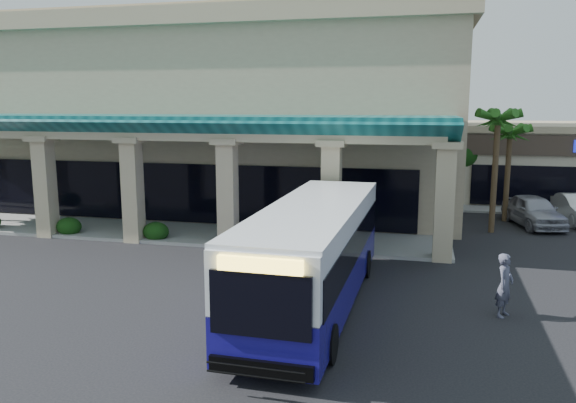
% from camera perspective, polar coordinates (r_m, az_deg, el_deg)
% --- Properties ---
extents(ground, '(110.00, 110.00, 0.00)m').
position_cam_1_polar(ground, '(19.10, -2.72, -9.01)').
color(ground, black).
extents(main_building, '(30.80, 14.80, 11.35)m').
position_cam_1_polar(main_building, '(35.83, -8.01, 8.97)').
color(main_building, tan).
rests_on(main_building, ground).
extents(arcade, '(30.00, 6.20, 5.70)m').
position_cam_1_polar(arcade, '(27.67, -14.85, 2.63)').
color(arcade, '#0D4C4E').
rests_on(arcade, ground).
extents(palm_0, '(2.40, 2.40, 6.60)m').
position_cam_1_polar(palm_0, '(28.69, 20.31, 3.50)').
color(palm_0, '#215817').
rests_on(palm_0, ground).
extents(palm_1, '(2.40, 2.40, 5.80)m').
position_cam_1_polar(palm_1, '(31.82, 21.44, 3.27)').
color(palm_1, '#215817').
rests_on(palm_1, ground).
extents(broadleaf_tree, '(2.60, 2.60, 4.81)m').
position_cam_1_polar(broadleaf_tree, '(36.62, 17.25, 3.51)').
color(broadleaf_tree, black).
rests_on(broadleaf_tree, ground).
extents(transit_bus, '(2.90, 11.48, 3.19)m').
position_cam_1_polar(transit_bus, '(17.26, 2.67, -5.55)').
color(transit_bus, navy).
rests_on(transit_bus, ground).
extents(pedestrian, '(0.72, 0.82, 1.89)m').
position_cam_1_polar(pedestrian, '(17.77, 21.16, -7.94)').
color(pedestrian, '#46485A').
rests_on(pedestrian, ground).
extents(car_silver, '(2.95, 5.00, 1.60)m').
position_cam_1_polar(car_silver, '(31.33, 23.67, -0.86)').
color(car_silver, '#9E9EA8').
rests_on(car_silver, ground).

